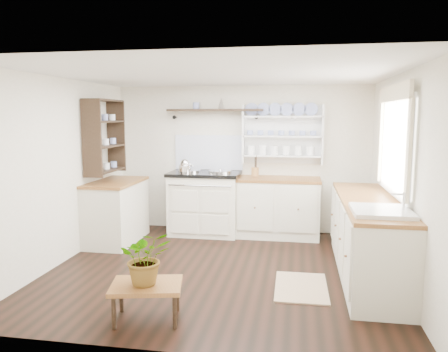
{
  "coord_description": "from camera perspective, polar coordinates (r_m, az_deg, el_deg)",
  "views": [
    {
      "loc": [
        0.9,
        -4.97,
        1.83
      ],
      "look_at": [
        0.0,
        0.25,
        1.1
      ],
      "focal_mm": 35.0,
      "sensor_mm": 36.0,
      "label": 1
    }
  ],
  "objects": [
    {
      "name": "back_cabinets",
      "position": [
        6.72,
        6.99,
        -3.98
      ],
      "size": [
        1.27,
        0.63,
        0.9
      ],
      "color": "beige",
      "rests_on": "floor"
    },
    {
      "name": "window",
      "position": [
        5.23,
        21.36,
        4.41
      ],
      "size": [
        0.08,
        1.55,
        1.22
      ],
      "color": "white",
      "rests_on": "wall_right"
    },
    {
      "name": "wall_right",
      "position": [
        5.13,
        22.02,
        -0.34
      ],
      "size": [
        0.02,
        3.8,
        2.3
      ],
      "primitive_type": "cube",
      "color": "beige",
      "rests_on": "ground"
    },
    {
      "name": "floor",
      "position": [
        5.37,
        -0.51,
        -12.07
      ],
      "size": [
        4.0,
        3.8,
        0.01
      ],
      "primitive_type": "cube",
      "color": "black",
      "rests_on": "ground"
    },
    {
      "name": "wall_back",
      "position": [
        6.96,
        2.27,
        2.24
      ],
      "size": [
        4.0,
        0.02,
        2.3
      ],
      "primitive_type": "cube",
      "color": "beige",
      "rests_on": "ground"
    },
    {
      "name": "potted_plant",
      "position": [
        4.0,
        -10.19,
        -10.41
      ],
      "size": [
        0.57,
        0.54,
        0.49
      ],
      "primitive_type": "imported",
      "rotation": [
        0.0,
        0.0,
        0.46
      ],
      "color": "#3F7233",
      "rests_on": "center_table"
    },
    {
      "name": "aga_cooker",
      "position": [
        6.82,
        -2.51,
        -3.45
      ],
      "size": [
        1.09,
        0.75,
        1.0
      ],
      "color": "white",
      "rests_on": "floor"
    },
    {
      "name": "left_shelving",
      "position": [
        6.48,
        -15.34,
        5.1
      ],
      "size": [
        0.28,
        0.8,
        1.05
      ],
      "primitive_type": "cube",
      "color": "black",
      "rests_on": "wall_left"
    },
    {
      "name": "floor_rug",
      "position": [
        4.9,
        10.04,
        -14.1
      ],
      "size": [
        0.56,
        0.86,
        0.02
      ],
      "primitive_type": "cube",
      "rotation": [
        0.0,
        0.0,
        0.01
      ],
      "color": "#786346",
      "rests_on": "floor"
    },
    {
      "name": "plate_rack",
      "position": [
        6.84,
        7.67,
        5.48
      ],
      "size": [
        1.2,
        0.22,
        0.9
      ],
      "color": "white",
      "rests_on": "wall_back"
    },
    {
      "name": "right_cabinets",
      "position": [
        5.31,
        18.21,
        -7.5
      ],
      "size": [
        0.62,
        2.43,
        0.9
      ],
      "color": "beige",
      "rests_on": "floor"
    },
    {
      "name": "left_cabinets",
      "position": [
        6.56,
        -13.88,
        -4.43
      ],
      "size": [
        0.62,
        1.13,
        0.9
      ],
      "color": "beige",
      "rests_on": "floor"
    },
    {
      "name": "wall_left",
      "position": [
        5.79,
        -20.39,
        0.62
      ],
      "size": [
        0.02,
        3.8,
        2.3
      ],
      "primitive_type": "cube",
      "color": "beige",
      "rests_on": "ground"
    },
    {
      "name": "kettle",
      "position": [
        6.69,
        -5.1,
        1.12
      ],
      "size": [
        0.2,
        0.2,
        0.24
      ],
      "primitive_type": null,
      "color": "silver",
      "rests_on": "aga_cooker"
    },
    {
      "name": "high_shelf",
      "position": [
        6.87,
        -1.18,
        8.5
      ],
      "size": [
        1.5,
        0.29,
        0.16
      ],
      "color": "black",
      "rests_on": "wall_back"
    },
    {
      "name": "ceiling",
      "position": [
        5.07,
        -0.54,
        13.17
      ],
      "size": [
        4.0,
        3.8,
        0.01
      ],
      "primitive_type": "cube",
      "color": "white",
      "rests_on": "wall_back"
    },
    {
      "name": "center_table",
      "position": [
        4.1,
        -10.08,
        -14.26
      ],
      "size": [
        0.7,
        0.57,
        0.34
      ],
      "rotation": [
        0.0,
        0.0,
        0.21
      ],
      "color": "brown",
      "rests_on": "floor"
    },
    {
      "name": "utensil_crock",
      "position": [
        6.74,
        4.07,
        0.54
      ],
      "size": [
        0.11,
        0.11,
        0.13
      ],
      "primitive_type": "cylinder",
      "color": "#AD783F",
      "rests_on": "back_cabinets"
    },
    {
      "name": "belfast_sink",
      "position": [
        4.51,
        19.78,
        -5.82
      ],
      "size": [
        0.55,
        0.6,
        0.45
      ],
      "color": "white",
      "rests_on": "right_cabinets"
    }
  ]
}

